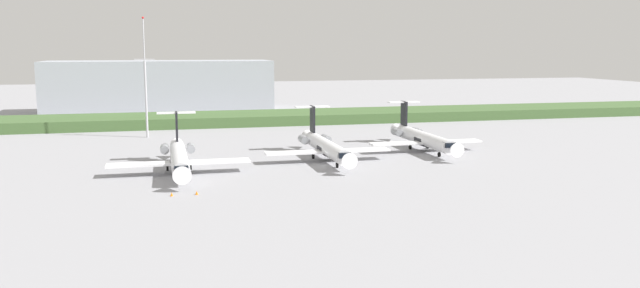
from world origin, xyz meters
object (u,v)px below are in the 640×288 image
Objects in this scene: regional_jet_third at (423,138)px; antenna_mast at (146,88)px; safety_cone_front_marker at (172,194)px; regional_jet_second at (326,146)px; safety_cone_mid_marker at (197,193)px; regional_jet_nearest at (179,157)px.

antenna_mast is at bearing 148.80° from regional_jet_third.
regional_jet_third reaches higher than safety_cone_front_marker.
antenna_mast reaches higher than regional_jet_second.
antenna_mast reaches higher than safety_cone_mid_marker.
regional_jet_nearest is 17.57m from safety_cone_front_marker.
safety_cone_front_marker is at bearing -179.60° from safety_cone_mid_marker.
safety_cone_front_marker is 1.00× the size of safety_cone_mid_marker.
antenna_mast is (-5.89, 44.19, 8.67)m from regional_jet_nearest.
regional_jet_nearest is at bearing -82.41° from antenna_mast.
safety_cone_mid_marker is at bearing -147.78° from regional_jet_third.
regional_jet_nearest is 56.36× the size of safety_cone_front_marker.
regional_jet_second is 56.36× the size of safety_cone_front_marker.
antenna_mast is at bearing 97.20° from safety_cone_mid_marker.
antenna_mast is 49.39× the size of safety_cone_mid_marker.
regional_jet_second is at bearing -50.16° from antenna_mast.
antenna_mast is 62.97m from safety_cone_mid_marker.
regional_jet_nearest is at bearing 84.95° from safety_cone_front_marker.
regional_jet_third reaches higher than safety_cone_mid_marker.
regional_jet_third is 54.39m from safety_cone_mid_marker.
regional_jet_nearest is 45.42m from antenna_mast.
regional_jet_nearest is 56.36× the size of safety_cone_mid_marker.
regional_jet_nearest is 26.90m from regional_jet_second.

